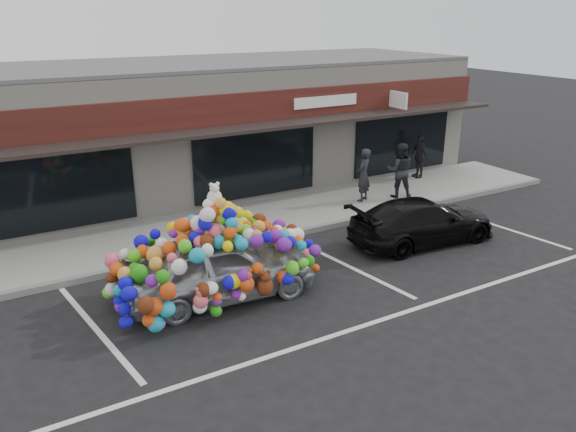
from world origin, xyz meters
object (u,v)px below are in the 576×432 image
pedestrian_b (400,170)px  pedestrian_c (419,156)px  black_sedan (423,221)px  pedestrian_a (363,175)px  toy_car (218,260)px

pedestrian_b → pedestrian_c: size_ratio=1.14×
black_sedan → pedestrian_a: size_ratio=2.43×
toy_car → pedestrian_c: bearing=-60.0°
pedestrian_a → pedestrian_c: (3.42, 1.17, -0.07)m
pedestrian_a → pedestrian_b: pedestrian_b is taller
toy_car → pedestrian_c: 10.93m
toy_car → black_sedan: size_ratio=1.12×
pedestrian_a → pedestrian_b: (1.26, -0.27, 0.05)m
toy_car → pedestrian_a: size_ratio=2.71×
pedestrian_c → black_sedan: bearing=-34.0°
pedestrian_a → pedestrian_c: bearing=168.5°
toy_car → black_sedan: toy_car is taller
black_sedan → pedestrian_a: bearing=-3.9°
toy_car → black_sedan: (5.98, 0.15, -0.28)m
black_sedan → pedestrian_c: pedestrian_c is taller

